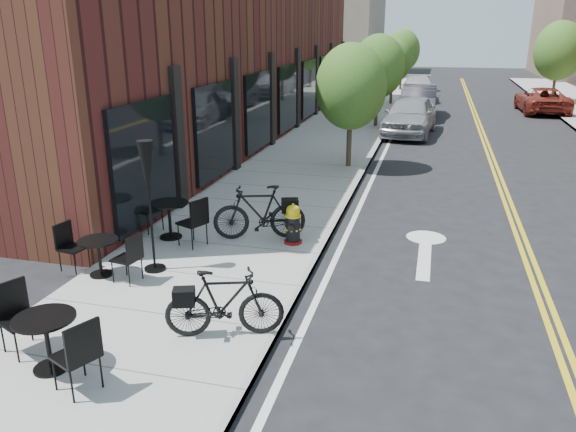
% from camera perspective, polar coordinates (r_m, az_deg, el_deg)
% --- Properties ---
extents(ground, '(120.00, 120.00, 0.00)m').
position_cam_1_polar(ground, '(9.77, 1.44, -7.78)').
color(ground, black).
rests_on(ground, ground).
extents(sidewalk_near, '(4.00, 70.00, 0.12)m').
position_cam_1_polar(sidewalk_near, '(19.43, 2.48, 5.88)').
color(sidewalk_near, '#9E9B93').
rests_on(sidewalk_near, ground).
extents(building_near, '(5.00, 28.00, 7.00)m').
position_cam_1_polar(building_near, '(24.08, -6.23, 16.53)').
color(building_near, '#431715').
rests_on(building_near, ground).
extents(bg_building_left, '(8.00, 14.00, 10.00)m').
position_cam_1_polar(bg_building_left, '(57.40, 4.91, 19.24)').
color(bg_building_left, '#726656').
rests_on(bg_building_left, ground).
extents(tree_near_a, '(2.20, 2.20, 3.81)m').
position_cam_1_polar(tree_near_a, '(17.80, 6.41, 12.91)').
color(tree_near_a, '#382B1E').
rests_on(tree_near_a, sidewalk_near).
extents(tree_near_b, '(2.30, 2.30, 3.98)m').
position_cam_1_polar(tree_near_b, '(25.71, 9.17, 14.78)').
color(tree_near_b, '#382B1E').
rests_on(tree_near_b, sidewalk_near).
extents(tree_near_c, '(2.10, 2.10, 3.67)m').
position_cam_1_polar(tree_near_c, '(33.67, 10.62, 15.25)').
color(tree_near_c, '#382B1E').
rests_on(tree_near_c, sidewalk_near).
extents(tree_near_d, '(2.40, 2.40, 4.11)m').
position_cam_1_polar(tree_near_d, '(41.63, 11.55, 16.15)').
color(tree_near_d, '#382B1E').
rests_on(tree_near_d, sidewalk_near).
extents(tree_far_c, '(2.80, 2.80, 4.62)m').
position_cam_1_polar(tree_far_c, '(37.14, 25.84, 14.88)').
color(tree_far_c, '#382B1E').
rests_on(tree_far_c, sidewalk_far).
extents(fire_hydrant, '(0.38, 0.38, 0.85)m').
position_cam_1_polar(fire_hydrant, '(11.45, 0.51, -0.87)').
color(fire_hydrant, maroon).
rests_on(fire_hydrant, sidewalk_near).
extents(bicycle_left, '(2.00, 1.12, 1.16)m').
position_cam_1_polar(bicycle_left, '(11.66, -2.92, 0.37)').
color(bicycle_left, black).
rests_on(bicycle_left, sidewalk_near).
extents(bicycle_right, '(1.77, 1.01, 1.02)m').
position_cam_1_polar(bicycle_right, '(8.10, -6.47, -8.80)').
color(bicycle_right, black).
rests_on(bicycle_right, sidewalk_near).
extents(bistro_set_a, '(1.83, 1.17, 0.98)m').
position_cam_1_polar(bistro_set_a, '(7.94, -23.32, -11.08)').
color(bistro_set_a, black).
rests_on(bistro_set_a, sidewalk_near).
extents(bistro_set_b, '(1.67, 0.81, 0.88)m').
position_cam_1_polar(bistro_set_b, '(10.51, -18.65, -3.49)').
color(bistro_set_b, black).
rests_on(bistro_set_b, sidewalk_near).
extents(bistro_set_c, '(1.89, 1.18, 1.01)m').
position_cam_1_polar(bistro_set_c, '(11.98, -11.96, 0.13)').
color(bistro_set_c, black).
rests_on(bistro_set_c, sidewalk_near).
extents(patio_umbrella, '(0.39, 0.39, 2.40)m').
position_cam_1_polar(patio_umbrella, '(10.08, -14.07, 3.67)').
color(patio_umbrella, black).
rests_on(patio_umbrella, sidewalk_near).
extents(parked_car_a, '(2.32, 4.95, 1.64)m').
position_cam_1_polar(parked_car_a, '(24.54, 12.27, 9.96)').
color(parked_car_a, '#92959A').
rests_on(parked_car_a, ground).
extents(parked_car_b, '(1.67, 4.78, 1.57)m').
position_cam_1_polar(parked_car_b, '(29.68, 13.14, 11.28)').
color(parked_car_b, black).
rests_on(parked_car_b, ground).
extents(parked_car_c, '(2.30, 5.08, 1.44)m').
position_cam_1_polar(parked_car_c, '(36.70, 13.05, 12.51)').
color(parked_car_c, '#B5B5BA').
rests_on(parked_car_c, ground).
extents(parked_car_far, '(2.43, 4.92, 1.34)m').
position_cam_1_polar(parked_car_far, '(33.23, 24.39, 10.68)').
color(parked_car_far, maroon).
rests_on(parked_car_far, ground).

